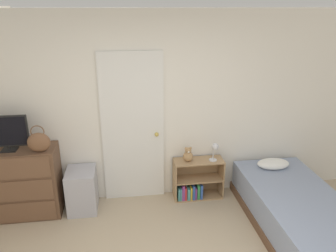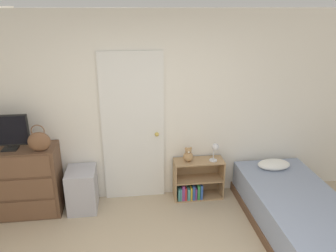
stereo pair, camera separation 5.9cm
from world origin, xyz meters
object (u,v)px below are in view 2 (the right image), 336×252
at_px(storage_bin, 82,189).
at_px(bed, 296,212).
at_px(tv, 7,132).
at_px(desk_lamp, 215,149).
at_px(bookshelf, 195,183).
at_px(handbag, 39,141).
at_px(teddy_bear, 188,155).
at_px(dresser, 17,182).

relative_size(storage_bin, bed, 0.29).
distance_m(tv, desk_lamp, 2.63).
bearing_deg(bookshelf, tv, -177.40).
height_order(storage_bin, desk_lamp, desk_lamp).
relative_size(handbag, desk_lamp, 1.30).
relative_size(handbag, storage_bin, 0.59).
xyz_separation_m(tv, bookshelf, (2.34, 0.11, -0.93)).
xyz_separation_m(handbag, bookshelf, (1.97, 0.20, -0.83)).
relative_size(storage_bin, desk_lamp, 2.19).
height_order(handbag, bookshelf, handbag).
distance_m(handbag, desk_lamp, 2.24).
distance_m(teddy_bear, desk_lamp, 0.37).
relative_size(tv, teddy_bear, 2.43).
xyz_separation_m(handbag, storage_bin, (0.42, 0.12, -0.77)).
distance_m(bookshelf, bed, 1.36).
bearing_deg(bed, bookshelf, 141.66).
bearing_deg(bookshelf, handbag, -174.21).
bearing_deg(handbag, tv, 166.13).
relative_size(tv, desk_lamp, 1.94).
bearing_deg(bed, tv, 167.79).
bearing_deg(bed, handbag, 167.99).
bearing_deg(bookshelf, teddy_bear, -178.66).
xyz_separation_m(dresser, tv, (0.00, -0.02, 0.69)).
height_order(handbag, desk_lamp, handbag).
xyz_separation_m(tv, handbag, (0.38, -0.09, -0.10)).
bearing_deg(tv, handbag, -13.87).
distance_m(dresser, handbag, 0.71).
bearing_deg(handbag, dresser, 162.97).
bearing_deg(desk_lamp, bed, -44.49).
relative_size(storage_bin, bookshelf, 0.83).
height_order(bookshelf, bed, bed).
relative_size(dresser, teddy_bear, 5.13).
relative_size(bookshelf, teddy_bear, 3.31).
bearing_deg(teddy_bear, handbag, -173.95).
bearing_deg(handbag, teddy_bear, 6.05).
bearing_deg(handbag, bed, -12.01).
bearing_deg(teddy_bear, desk_lamp, -6.30).
distance_m(handbag, bookshelf, 2.14).
bearing_deg(dresser, desk_lamp, 0.91).
bearing_deg(dresser, handbag, -17.03).
bearing_deg(bookshelf, dresser, -177.96).
relative_size(tv, bookshelf, 0.73).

